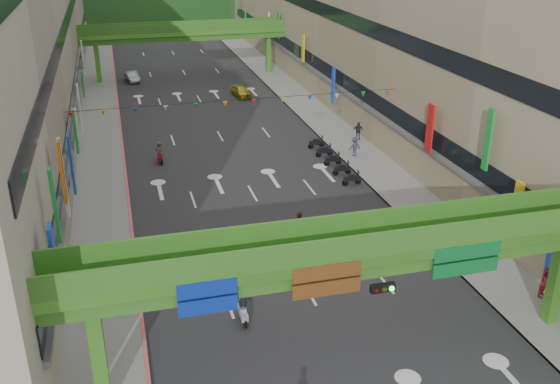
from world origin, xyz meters
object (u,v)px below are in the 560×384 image
(scooter_rider_mid, at_px, (300,227))
(pedestrian_red, at_px, (546,285))
(overpass_near, at_px, (377,267))
(car_silver, at_px, (132,77))
(car_yellow, at_px, (241,91))

(scooter_rider_mid, height_order, pedestrian_red, scooter_rider_mid)
(overpass_near, xyz_separation_m, pedestrian_red, (11.27, 2.62, -4.34))
(overpass_near, bearing_deg, car_silver, 97.64)
(scooter_rider_mid, bearing_deg, car_silver, 99.97)
(car_yellow, height_order, pedestrian_red, pedestrian_red)
(car_silver, xyz_separation_m, car_yellow, (11.90, -10.80, -0.00))
(car_silver, bearing_deg, car_yellow, -51.98)
(car_silver, relative_size, pedestrian_red, 2.28)
(overpass_near, xyz_separation_m, car_silver, (-7.93, 59.16, -4.55))
(scooter_rider_mid, distance_m, car_yellow, 36.24)
(scooter_rider_mid, bearing_deg, overpass_near, -91.43)
(car_silver, height_order, pedestrian_red, pedestrian_red)
(pedestrian_red, bearing_deg, overpass_near, 166.42)
(overpass_near, height_order, car_silver, overpass_near)
(car_yellow, bearing_deg, overpass_near, -103.15)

